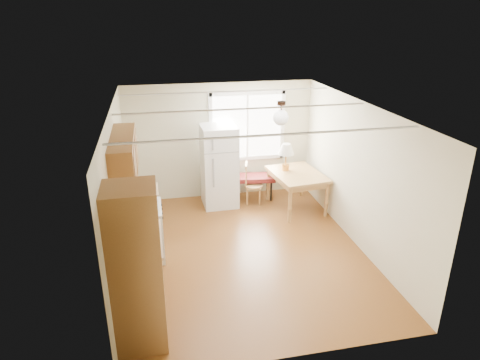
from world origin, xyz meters
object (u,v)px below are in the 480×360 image
object	(u,v)px
refrigerator	(219,166)
chair	(250,181)
dining_table	(297,178)
bench	(247,179)

from	to	relation	value
refrigerator	chair	world-z (taller)	refrigerator
refrigerator	dining_table	world-z (taller)	refrigerator
bench	dining_table	size ratio (longest dim) A/B	0.92
chair	dining_table	bearing A→B (deg)	-11.96
refrigerator	dining_table	bearing A→B (deg)	-20.52
bench	dining_table	world-z (taller)	dining_table
bench	dining_table	bearing A→B (deg)	-26.68
refrigerator	bench	world-z (taller)	refrigerator
chair	refrigerator	bearing A→B (deg)	-172.56
refrigerator	dining_table	xyz separation A→B (m)	(1.53, -0.52, -0.18)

